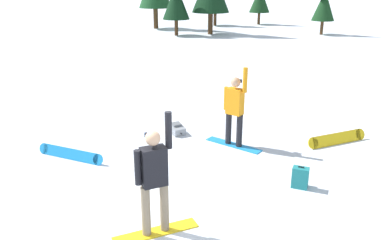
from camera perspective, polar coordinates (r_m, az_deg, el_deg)
The scene contains 8 objects.
ground_plane at distance 7.41m, azimuth -4.64°, elevation -14.03°, with size 800.00×800.00×0.00m, color silver.
snowboarder_foreground at distance 6.65m, azimuth -5.26°, elevation -8.13°, with size 1.48×0.55×2.10m.
snowboarder_midground at distance 10.16m, azimuth 5.93°, elevation 1.51°, with size 1.18×1.35×2.04m.
loose_snowboard_near_left at distance 11.14m, azimuth 19.45°, elevation -2.41°, with size 1.81×0.48×0.28m.
loose_snowboard_far_spare at distance 10.07m, azimuth -16.50°, elevation -4.48°, with size 1.53×1.18×0.25m.
backpack_grey at distance 11.15m, azimuth -2.07°, elevation -1.27°, with size 0.42×0.55×0.31m.
backpack_teal at distance 8.66m, azimuth 14.77°, elevation -7.74°, with size 0.38×0.37×0.47m.
pine_tree_leaning at distance 31.81m, azimuth 17.91°, elevation 15.60°, with size 1.61×1.61×4.50m.
Camera 1 is at (-0.80, -6.13, 4.07)m, focal length 38.47 mm.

